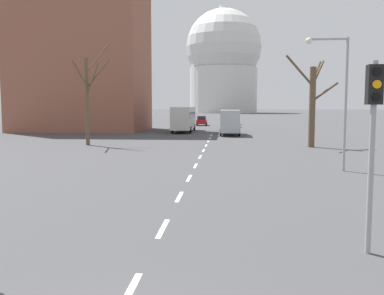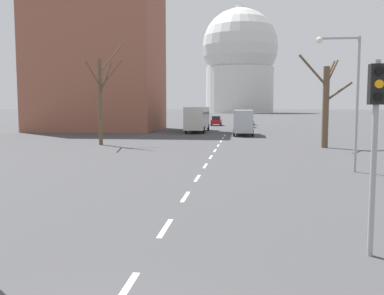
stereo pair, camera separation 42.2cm
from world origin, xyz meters
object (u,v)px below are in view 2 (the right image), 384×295
(street_lamp_right, at_px, (349,88))
(delivery_truck, at_px, (243,122))
(sedan_mid_centre, at_px, (240,125))
(sedan_near_right, at_px, (216,121))
(sedan_far_left, at_px, (247,122))
(city_bus, at_px, (197,117))
(traffic_signal_near_right, at_px, (375,120))
(sedan_near_left, at_px, (249,121))

(street_lamp_right, relative_size, delivery_truck, 1.03)
(sedan_mid_centre, bearing_deg, sedan_near_right, 106.40)
(sedan_near_right, xyz_separation_m, delivery_truck, (5.01, -25.42, 0.83))
(sedan_far_left, distance_m, city_bus, 15.14)
(street_lamp_right, bearing_deg, sedan_mid_centre, 99.02)
(sedan_mid_centre, xyz_separation_m, city_bus, (-5.98, -3.80, 1.24))
(street_lamp_right, height_order, delivery_truck, street_lamp_right)
(sedan_near_right, bearing_deg, city_bus, -94.14)
(traffic_signal_near_right, relative_size, sedan_mid_centre, 1.11)
(sedan_near_left, relative_size, sedan_near_right, 0.94)
(sedan_far_left, bearing_deg, sedan_near_right, 133.11)
(sedan_far_left, xyz_separation_m, city_bus, (-7.00, -13.37, 1.21))
(traffic_signal_near_right, xyz_separation_m, city_bus, (-9.59, 48.95, -1.29))
(sedan_near_right, relative_size, city_bus, 0.38)
(sedan_near_right, height_order, sedan_far_left, sedan_near_right)
(sedan_mid_centre, xyz_separation_m, delivery_truck, (0.44, -9.86, 0.89))
(street_lamp_right, xyz_separation_m, sedan_near_right, (-10.76, 54.50, -3.79))
(street_lamp_right, distance_m, sedan_far_left, 48.93)
(traffic_signal_near_right, bearing_deg, city_bus, 101.08)
(delivery_truck, bearing_deg, sedan_mid_centre, 92.54)
(traffic_signal_near_right, height_order, sedan_near_right, traffic_signal_near_right)
(city_bus, bearing_deg, sedan_near_right, 85.86)
(sedan_near_right, relative_size, sedan_mid_centre, 0.95)
(sedan_near_right, bearing_deg, traffic_signal_near_right, -83.17)
(city_bus, distance_m, delivery_truck, 8.83)
(delivery_truck, bearing_deg, city_bus, 136.63)
(sedan_mid_centre, relative_size, delivery_truck, 0.60)
(traffic_signal_near_right, height_order, sedan_far_left, traffic_signal_near_right)
(sedan_near_right, bearing_deg, street_lamp_right, -78.83)
(delivery_truck, bearing_deg, sedan_near_right, 101.16)
(street_lamp_right, bearing_deg, traffic_signal_near_right, -100.57)
(traffic_signal_near_right, distance_m, city_bus, 49.89)
(sedan_mid_centre, bearing_deg, sedan_far_left, 83.88)
(street_lamp_right, xyz_separation_m, sedan_far_left, (-5.16, 48.51, -3.82))
(street_lamp_right, xyz_separation_m, city_bus, (-12.16, 35.14, -2.61))
(traffic_signal_near_right, distance_m, sedan_near_right, 68.84)
(traffic_signal_near_right, height_order, street_lamp_right, street_lamp_right)
(traffic_signal_near_right, xyz_separation_m, delivery_truck, (-3.17, 42.89, -1.64))
(sedan_far_left, bearing_deg, traffic_signal_near_right, -87.63)
(sedan_mid_centre, height_order, delivery_truck, delivery_truck)
(sedan_near_left, bearing_deg, street_lamp_right, -85.41)
(sedan_near_left, bearing_deg, sedan_far_left, -92.97)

